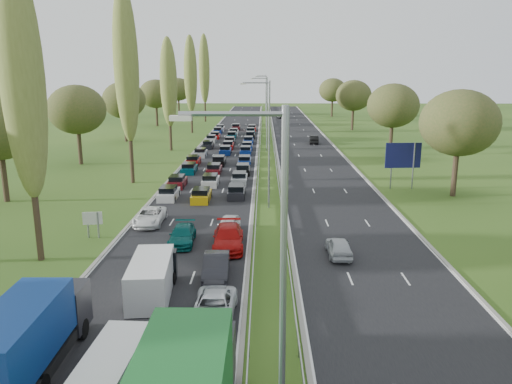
{
  "coord_description": "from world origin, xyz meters",
  "views": [
    {
      "loc": [
        4.01,
        -3.47,
        12.72
      ],
      "look_at": [
        3.26,
        43.2,
        1.5
      ],
      "focal_mm": 35.0,
      "sensor_mm": 36.0,
      "label": 1
    }
  ],
  "objects": [
    {
      "name": "near_car_11",
      "position": [
        1.39,
        31.57,
        0.81
      ],
      "size": [
        2.48,
        5.56,
        1.58
      ],
      "primitive_type": "imported",
      "rotation": [
        0.0,
        0.0,
        0.05
      ],
      "color": "#A90C0A",
      "rests_on": "near_carriageway"
    },
    {
      "name": "info_sign",
      "position": [
        -9.4,
        33.76,
        1.37
      ],
      "size": [
        1.5,
        0.31,
        2.1
      ],
      "color": "gray",
      "rests_on": "ground"
    },
    {
      "name": "far_carriageway",
      "position": [
        11.25,
        82.5,
        0.0
      ],
      "size": [
        10.5,
        215.0,
        0.04
      ],
      "primitive_type": "cube",
      "color": "black",
      "rests_on": "ground"
    },
    {
      "name": "near_car_12",
      "position": [
        1.18,
        34.92,
        0.72
      ],
      "size": [
        1.96,
        4.22,
        1.4
      ],
      "primitive_type": "imported",
      "rotation": [
        0.0,
        0.0,
        -0.08
      ],
      "color": "silver",
      "rests_on": "near_carriageway"
    },
    {
      "name": "far_car_2",
      "position": [
        9.27,
        140.22,
        0.82
      ],
      "size": [
        2.77,
        5.78,
        1.59
      ],
      "primitive_type": "imported",
      "rotation": [
        0.0,
        0.0,
        3.16
      ],
      "color": "slate",
      "rests_on": "far_carriageway"
    },
    {
      "name": "near_car_7",
      "position": [
        -2.17,
        32.49,
        0.68
      ],
      "size": [
        2.01,
        4.6,
        1.32
      ],
      "primitive_type": "imported",
      "rotation": [
        0.0,
        0.0,
        0.04
      ],
      "color": "#05504D",
      "rests_on": "near_carriageway"
    },
    {
      "name": "far_car_0",
      "position": [
        9.35,
        30.05,
        0.7
      ],
      "size": [
        1.61,
        3.99,
        1.36
      ],
      "primitive_type": "imported",
      "rotation": [
        0.0,
        0.0,
        3.14
      ],
      "color": "#B6BAC1",
      "rests_on": "far_carriageway"
    },
    {
      "name": "far_car_1",
      "position": [
        13.16,
        87.55,
        0.76
      ],
      "size": [
        1.83,
        4.59,
        1.48
      ],
      "primitive_type": "imported",
      "rotation": [
        0.0,
        0.0,
        3.08
      ],
      "color": "black",
      "rests_on": "far_carriageway"
    },
    {
      "name": "blue_lorry",
      "position": [
        -5.84,
        15.44,
        1.86
      ],
      "size": [
        2.34,
        8.42,
        3.55
      ],
      "rotation": [
        0.0,
        0.0,
        0.02
      ],
      "color": "black",
      "rests_on": "near_carriageway"
    },
    {
      "name": "central_reservation",
      "position": [
        4.5,
        82.5,
        0.55
      ],
      "size": [
        2.36,
        215.0,
        0.32
      ],
      "color": "gray",
      "rests_on": "ground"
    },
    {
      "name": "near_car_9",
      "position": [
        1.02,
        26.0,
        0.77
      ],
      "size": [
        1.74,
        4.59,
        1.49
      ],
      "primitive_type": "imported",
      "rotation": [
        0.0,
        0.0,
        0.04
      ],
      "color": "black",
      "rests_on": "near_carriageway"
    },
    {
      "name": "white_van_rear",
      "position": [
        -2.48,
        23.49,
        1.15
      ],
      "size": [
        2.19,
        5.58,
        2.24
      ],
      "rotation": [
        0.0,
        0.0,
        0.09
      ],
      "color": "silver",
      "rests_on": "near_carriageway"
    },
    {
      "name": "lamp_columns",
      "position": [
        4.5,
        78.0,
        6.0
      ],
      "size": [
        0.18,
        140.18,
        12.0
      ],
      "color": "gray",
      "rests_on": "ground"
    },
    {
      "name": "near_carriageway",
      "position": [
        -2.25,
        82.5,
        0.0
      ],
      "size": [
        10.5,
        215.0,
        0.04
      ],
      "primitive_type": "cube",
      "color": "black",
      "rests_on": "ground"
    },
    {
      "name": "near_car_2",
      "position": [
        -5.76,
        37.45,
        0.7
      ],
      "size": [
        2.32,
        4.93,
        1.36
      ],
      "primitive_type": "imported",
      "rotation": [
        0.0,
        0.0,
        0.01
      ],
      "color": "white",
      "rests_on": "near_carriageway"
    },
    {
      "name": "poplar_row",
      "position": [
        -11.5,
        68.17,
        12.39
      ],
      "size": [
        2.8,
        127.8,
        22.44
      ],
      "color": "#2D2116",
      "rests_on": "ground"
    },
    {
      "name": "white_van_front",
      "position": [
        -2.03,
        14.49,
        1.0
      ],
      "size": [
        1.9,
        4.84,
        1.95
      ],
      "rotation": [
        0.0,
        0.0,
        -0.04
      ],
      "color": "silver",
      "rests_on": "near_carriageway"
    },
    {
      "name": "woodland_right",
      "position": [
        24.0,
        66.67,
        7.68
      ],
      "size": [
        8.0,
        153.0,
        11.1
      ],
      "color": "#2D2116",
      "rests_on": "ground"
    },
    {
      "name": "direction_sign",
      "position": [
        19.4,
        51.19,
        3.57
      ],
      "size": [
        3.99,
        0.43,
        5.2
      ],
      "color": "gray",
      "rests_on": "ground"
    },
    {
      "name": "traffic_queue_fill",
      "position": [
        -2.26,
        77.25,
        0.44
      ],
      "size": [
        9.04,
        68.88,
        0.8
      ],
      "color": "silver",
      "rests_on": "ground"
    },
    {
      "name": "woodland_left",
      "position": [
        -22.0,
        62.63,
        7.68
      ],
      "size": [
        8.0,
        166.0,
        11.1
      ],
      "color": "#2D2116",
      "rests_on": "ground"
    },
    {
      "name": "ground",
      "position": [
        4.5,
        80.0,
        0.0
      ],
      "size": [
        260.0,
        260.0,
        0.0
      ],
      "primitive_type": "plane",
      "color": "#294A17",
      "rests_on": "ground"
    },
    {
      "name": "near_car_10",
      "position": [
        1.41,
        20.52,
        0.68
      ],
      "size": [
        2.31,
        4.83,
        1.33
      ],
      "primitive_type": "imported",
      "rotation": [
        0.0,
        0.0,
        -0.02
      ],
      "color": "silver",
      "rests_on": "near_carriageway"
    }
  ]
}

